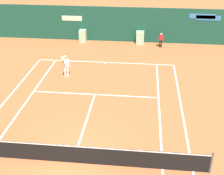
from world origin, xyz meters
TOP-DOWN VIEW (x-y plane):
  - ground_plane at (-0.00, 0.58)m, footprint 80.00×80.00m
  - tennis_net at (0.00, 0.00)m, footprint 12.10×0.10m
  - sponsor_back_wall at (0.02, 16.97)m, footprint 25.00×1.02m
  - player_on_baseline at (-2.41, 8.81)m, footprint 0.48×0.80m
  - ball_kid_centre_post at (4.41, 15.65)m, footprint 0.43×0.22m
  - tennis_ball_near_service_line at (-2.99, 9.29)m, footprint 0.07×0.07m

SIDE VIEW (x-z plane):
  - ground_plane at x=0.00m, z-range 0.00..0.01m
  - tennis_ball_near_service_line at x=-2.99m, z-range 0.00..0.07m
  - tennis_net at x=0.00m, z-range -0.02..1.05m
  - ball_kid_centre_post at x=4.41m, z-range 0.10..1.40m
  - player_on_baseline at x=-2.41m, z-range 0.05..1.84m
  - sponsor_back_wall at x=0.02m, z-range -0.05..3.10m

